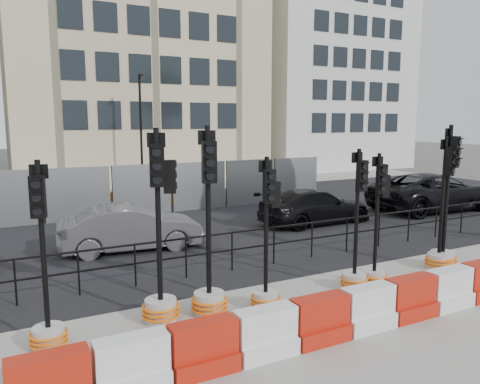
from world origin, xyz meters
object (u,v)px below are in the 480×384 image
traffic_signal_d (267,274)px  traffic_signal_h (444,240)px  traffic_signal_a (47,312)px  car_c (315,207)px

traffic_signal_d → traffic_signal_h: (5.25, 0.17, 0.02)m
traffic_signal_a → traffic_signal_d: (3.96, -0.26, 0.08)m
traffic_signal_a → traffic_signal_h: size_ratio=0.86×
car_c → traffic_signal_h: bearing=175.3°
traffic_signal_a → traffic_signal_d: size_ratio=1.03×
traffic_signal_a → car_c: traffic_signal_a is taller
traffic_signal_h → car_c: (0.25, 5.66, -0.12)m
traffic_signal_a → traffic_signal_h: 9.21m
traffic_signal_d → traffic_signal_h: bearing=3.7°
traffic_signal_a → traffic_signal_h: bearing=16.2°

